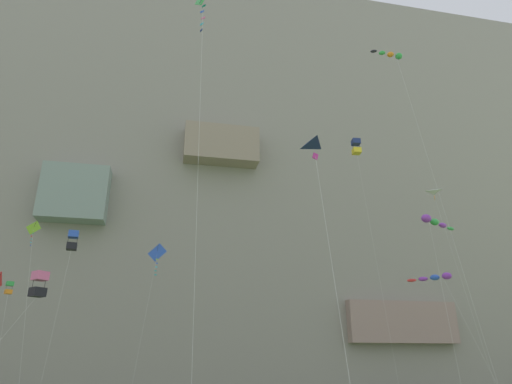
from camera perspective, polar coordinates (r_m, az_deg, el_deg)
name	(u,v)px	position (r m, az deg, el deg)	size (l,w,h in m)	color
cliff_face	(214,170)	(82.72, -5.48, 2.89)	(180.00, 23.53, 73.53)	gray
kite_delta_low_right	(322,164)	(21.64, 8.53, 3.58)	(1.86, 6.00, 12.85)	navy
kite_box_mid_center	(73,241)	(45.95, -22.59, -5.81)	(1.06, 5.88, 15.02)	blue
kite_diamond_upper_left	(203,2)	(29.71, -6.82, 23.19)	(0.97, 5.46, 25.66)	green
kite_box_high_right	(39,284)	(40.41, -26.22, -10.62)	(3.73, 6.62, 10.13)	pink
kite_box_high_left	(356,147)	(59.11, 12.81, 5.69)	(1.10, 5.01, 30.40)	navy
kite_diamond_front_field	(157,256)	(48.02, -12.69, -8.09)	(2.39, 2.07, 15.01)	blue
kite_box_mid_left	(9,288)	(51.23, -29.26, -10.78)	(2.52, 6.03, 10.76)	green
kite_diamond_far_right	(33,237)	(46.25, -26.87, -5.25)	(2.87, 4.32, 15.77)	#8CCC33
kite_delta_upper_mid	(436,204)	(57.19, 22.25, -1.40)	(3.56, 2.39, 21.84)	white
kite_windsock_high_center	(436,278)	(41.60, 22.20, -10.19)	(4.96, 3.94, 10.38)	purple
kite_windsock_far_left	(392,56)	(44.31, 17.09, 16.43)	(4.89, 3.43, 30.22)	green
kite_windsock_low_left	(434,222)	(38.96, 21.98, -3.60)	(4.22, 2.98, 14.41)	purple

